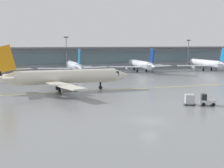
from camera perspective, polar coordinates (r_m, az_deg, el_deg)
ground_plane at (r=44.98m, az=7.04°, el=-6.86°), size 400.00×400.00×0.00m
taxiway_centreline_stripe at (r=70.90m, az=-8.21°, el=-1.52°), size 109.99×2.45×0.01m
terminal_concourse at (r=132.61m, az=-9.67°, el=4.85°), size 169.21×11.00×9.60m
gate_airplane_2 at (r=114.14m, az=-7.23°, el=3.40°), size 26.56×28.45×9.46m
gate_airplane_3 at (r=120.76m, az=5.41°, el=3.66°), size 26.54×28.53×9.46m
gate_airplane_4 at (r=132.86m, az=17.21°, el=3.72°), size 26.56×28.48×9.46m
taxiing_regional_jet at (r=72.34m, az=-8.85°, el=1.28°), size 33.00×30.76×10.95m
baggage_tug at (r=57.90m, az=17.34°, el=-2.97°), size 2.94×2.40×2.10m
cargo_dolly_lead at (r=57.32m, az=14.36°, el=-2.80°), size 2.56×2.30×1.94m
apron_light_mast_1 at (r=126.87m, az=-8.57°, el=5.98°), size 1.80×0.36×13.90m
apron_light_mast_2 at (r=145.09m, az=14.10°, el=5.80°), size 1.80×0.36×12.75m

